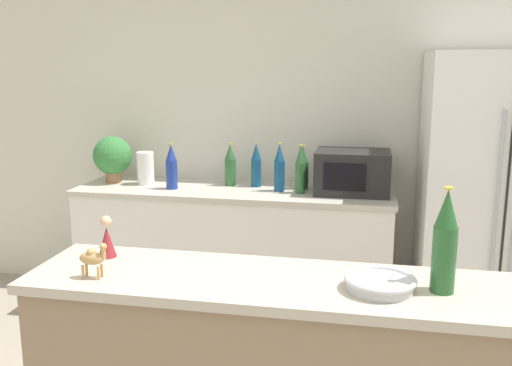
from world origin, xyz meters
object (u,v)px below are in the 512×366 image
Objects in this scene: back_bottle_2 at (300,170)px; fruit_bowl at (380,283)px; back_bottle_5 at (302,168)px; potted_plant at (113,157)px; back_bottle_1 at (279,168)px; wine_bottle at (445,242)px; back_bottle_0 at (256,165)px; microwave at (353,172)px; camel_figurine at (93,257)px; back_bottle_4 at (230,165)px; wise_man_figurine_blue at (107,239)px; paper_towel_roll at (146,168)px; refrigerator at (492,200)px; back_bottle_3 at (171,167)px.

fruit_bowl is at bearing -75.31° from back_bottle_2.
potted_plant is at bearing -178.00° from back_bottle_5.
fruit_bowl is at bearing -71.56° from back_bottle_1.
back_bottle_0 is at bearing 117.00° from wine_bottle.
wine_bottle reaches higher than back_bottle_5.
microwave is 3.77× the size of camel_figurine.
back_bottle_4 is 0.51m from back_bottle_5.
microwave is at bearing 68.07° from camel_figurine.
back_bottle_0 is 1.92× the size of wise_man_figurine_blue.
back_bottle_2 is (0.14, -0.03, -0.00)m from back_bottle_1.
back_bottle_5 is 2.09m from wine_bottle.
microwave is at bearing -11.37° from back_bottle_5.
wine_bottle is 1.17m from camel_figurine.
back_bottle_2 is (-0.34, -0.07, 0.01)m from microwave.
paper_towel_roll is 0.76× the size of back_bottle_5.
back_bottle_5 is 1.86× the size of wise_man_figurine_blue.
back_bottle_5 reaches higher than fruit_bowl.
potted_plant is 2.00m from wise_man_figurine_blue.
back_bottle_2 reaches higher than microwave.
potted_plant reaches higher than back_bottle_2.
refrigerator is 14.06× the size of camel_figurine.
back_bottle_3 is (0.23, -0.11, 0.03)m from paper_towel_roll.
back_bottle_1 is (-0.48, -0.04, 0.02)m from microwave.
back_bottle_4 is at bearing 116.39° from fruit_bowl.
potted_plant is 1.07× the size of back_bottle_0.
back_bottle_2 is at bearing 2.61° from back_bottle_3.
refrigerator is 5.97× the size of back_bottle_5.
back_bottle_3 is at bearing -179.61° from refrigerator.
paper_towel_roll is at bearing -176.27° from back_bottle_5.
potted_plant is at bearing 177.37° from refrigerator.
microwave is 2.17m from camel_figurine.
back_bottle_4 is at bearing -179.94° from back_bottle_0.
back_bottle_0 reaches higher than camel_figurine.
fruit_bowl is (0.99, -2.00, -0.01)m from back_bottle_4.
back_bottle_4 is (0.85, 0.05, -0.04)m from potted_plant.
wine_bottle is at bearing -4.95° from wise_man_figurine_blue.
back_bottle_5 is (0.32, -0.01, -0.00)m from back_bottle_0.
refrigerator is 5.94× the size of back_bottle_4.
microwave is 1.47× the size of back_bottle_1.
wise_man_figurine_blue is at bearing -107.01° from back_bottle_2.
back_bottle_4 is at bearing 174.20° from refrigerator.
back_bottle_3 is (-1.21, -0.11, 0.01)m from microwave.
fruit_bowl is 1.02m from wise_man_figurine_blue.
back_bottle_4 is at bearing 7.60° from paper_towel_roll.
back_bottle_2 is at bearing -168.06° from microwave.
paper_towel_roll is at bearing 133.26° from wine_bottle.
microwave is 0.34m from back_bottle_5.
camel_figurine is at bearing -76.23° from wise_man_figurine_blue.
back_bottle_0 is (-1.51, 0.17, 0.13)m from refrigerator.
wine_bottle is 2.15× the size of wise_man_figurine_blue.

